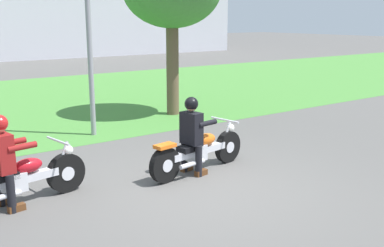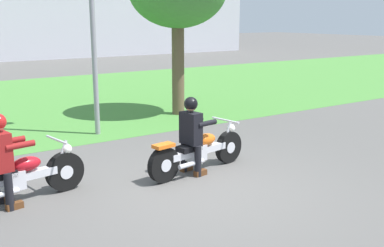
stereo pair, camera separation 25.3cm
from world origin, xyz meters
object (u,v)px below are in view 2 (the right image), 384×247
Objects in this scene: motorcycle_lead at (199,151)px; rider_lead at (192,130)px; motorcycle_follow at (16,179)px; rider_follow at (2,153)px.

motorcycle_lead is 1.58× the size of rider_lead.
rider_lead is (-0.17, -0.02, 0.43)m from motorcycle_lead.
rider_lead is at bearing -15.67° from motorcycle_follow.
rider_follow is (-3.23, 0.29, 0.43)m from motorcycle_lead.
rider_lead is 0.63× the size of motorcycle_follow.
motorcycle_lead is 1.00× the size of motorcycle_follow.
rider_lead is 3.08m from rider_follow.
rider_follow is (-3.06, 0.31, 0.01)m from rider_lead.
motorcycle_follow is (-2.89, 0.33, -0.42)m from rider_lead.
rider_lead is at bearing 179.13° from motorcycle_lead.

